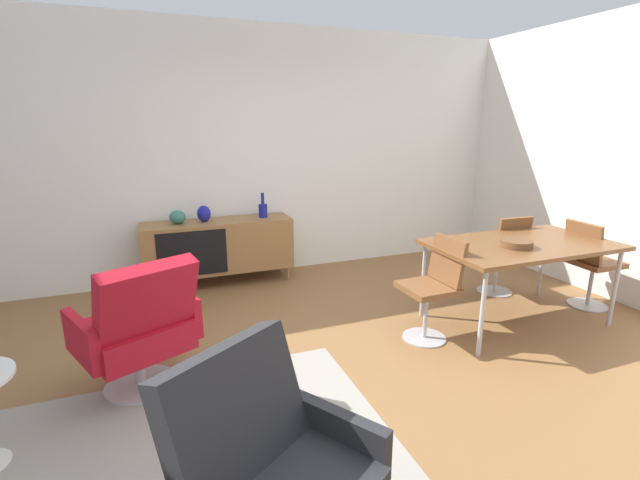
{
  "coord_description": "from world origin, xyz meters",
  "views": [
    {
      "loc": [
        -1.14,
        -2.45,
        1.75
      ],
      "look_at": [
        0.14,
        0.88,
        0.79
      ],
      "focal_mm": 24.62,
      "sensor_mm": 36.0,
      "label": 1
    }
  ],
  "objects_px": {
    "vase_sculptural_dark": "(204,214)",
    "vase_ceramic_small": "(263,210)",
    "dining_chair_far_end": "(590,261)",
    "dining_chair_back_right": "(503,251)",
    "dining_chair_near_window": "(434,285)",
    "wooden_bowl_on_table": "(516,244)",
    "sideboard": "(219,246)",
    "vase_cobalt": "(177,217)",
    "armchair_black_shell": "(270,479)",
    "dining_table": "(521,247)",
    "lounge_chair_red": "(139,326)"
  },
  "relations": [
    {
      "from": "vase_sculptural_dark",
      "to": "wooden_bowl_on_table",
      "type": "xyz_separation_m",
      "value": [
        2.32,
        -2.03,
        -0.04
      ]
    },
    {
      "from": "dining_table",
      "to": "wooden_bowl_on_table",
      "type": "relative_size",
      "value": 6.15
    },
    {
      "from": "dining_chair_back_right",
      "to": "dining_chair_near_window",
      "type": "xyz_separation_m",
      "value": [
        -1.24,
        -0.56,
        0.0
      ]
    },
    {
      "from": "dining_table",
      "to": "wooden_bowl_on_table",
      "type": "height_order",
      "value": "wooden_bowl_on_table"
    },
    {
      "from": "sideboard",
      "to": "vase_cobalt",
      "type": "distance_m",
      "value": 0.54
    },
    {
      "from": "vase_ceramic_small",
      "to": "armchair_black_shell",
      "type": "xyz_separation_m",
      "value": [
        -0.83,
        -3.43,
        -0.34
      ]
    },
    {
      "from": "vase_ceramic_small",
      "to": "dining_chair_back_right",
      "type": "relative_size",
      "value": 0.32
    },
    {
      "from": "sideboard",
      "to": "lounge_chair_red",
      "type": "height_order",
      "value": "lounge_chair_red"
    },
    {
      "from": "vase_sculptural_dark",
      "to": "dining_chair_near_window",
      "type": "height_order",
      "value": "vase_sculptural_dark"
    },
    {
      "from": "vase_sculptural_dark",
      "to": "vase_ceramic_small",
      "type": "relative_size",
      "value": 0.64
    },
    {
      "from": "wooden_bowl_on_table",
      "to": "dining_chair_far_end",
      "type": "relative_size",
      "value": 0.3
    },
    {
      "from": "dining_chair_back_right",
      "to": "dining_chair_near_window",
      "type": "relative_size",
      "value": 1.0
    },
    {
      "from": "vase_ceramic_small",
      "to": "dining_chair_far_end",
      "type": "relative_size",
      "value": 0.32
    },
    {
      "from": "vase_sculptural_dark",
      "to": "vase_ceramic_small",
      "type": "bearing_deg",
      "value": 0.0
    },
    {
      "from": "wooden_bowl_on_table",
      "to": "dining_chair_far_end",
      "type": "bearing_deg",
      "value": 5.2
    },
    {
      "from": "wooden_bowl_on_table",
      "to": "armchair_black_shell",
      "type": "xyz_separation_m",
      "value": [
        -2.5,
        -1.39,
        -0.3
      ]
    },
    {
      "from": "vase_ceramic_small",
      "to": "armchair_black_shell",
      "type": "distance_m",
      "value": 3.54
    },
    {
      "from": "dining_table",
      "to": "wooden_bowl_on_table",
      "type": "distance_m",
      "value": 0.2
    },
    {
      "from": "wooden_bowl_on_table",
      "to": "lounge_chair_red",
      "type": "xyz_separation_m",
      "value": [
        -2.98,
        0.15,
        -0.3
      ]
    },
    {
      "from": "dining_chair_back_right",
      "to": "sideboard",
      "type": "bearing_deg",
      "value": 152.81
    },
    {
      "from": "vase_sculptural_dark",
      "to": "lounge_chair_red",
      "type": "xyz_separation_m",
      "value": [
        -0.66,
        -1.88,
        -0.34
      ]
    },
    {
      "from": "dining_chair_far_end",
      "to": "dining_chair_near_window",
      "type": "relative_size",
      "value": 1.0
    },
    {
      "from": "dining_chair_near_window",
      "to": "armchair_black_shell",
      "type": "relative_size",
      "value": 0.9
    },
    {
      "from": "vase_sculptural_dark",
      "to": "armchair_black_shell",
      "type": "relative_size",
      "value": 0.19
    },
    {
      "from": "vase_ceramic_small",
      "to": "dining_chair_back_right",
      "type": "distance_m",
      "value": 2.6
    },
    {
      "from": "sideboard",
      "to": "dining_chair_back_right",
      "type": "distance_m",
      "value": 3.02
    },
    {
      "from": "dining_chair_back_right",
      "to": "lounge_chair_red",
      "type": "xyz_separation_m",
      "value": [
        -3.48,
        -0.5,
        -0.0
      ]
    },
    {
      "from": "dining_table",
      "to": "vase_cobalt",
      "type": "bearing_deg",
      "value": 144.74
    },
    {
      "from": "dining_table",
      "to": "vase_ceramic_small",
      "type": "bearing_deg",
      "value": 133.24
    },
    {
      "from": "dining_chair_back_right",
      "to": "vase_cobalt",
      "type": "bearing_deg",
      "value": 155.91
    },
    {
      "from": "dining_chair_far_end",
      "to": "lounge_chair_red",
      "type": "bearing_deg",
      "value": 179.19
    },
    {
      "from": "vase_sculptural_dark",
      "to": "dining_chair_back_right",
      "type": "height_order",
      "value": "vase_sculptural_dark"
    },
    {
      "from": "vase_ceramic_small",
      "to": "wooden_bowl_on_table",
      "type": "relative_size",
      "value": 1.06
    },
    {
      "from": "sideboard",
      "to": "wooden_bowl_on_table",
      "type": "relative_size",
      "value": 6.15
    },
    {
      "from": "vase_ceramic_small",
      "to": "dining_table",
      "type": "bearing_deg",
      "value": -46.76
    },
    {
      "from": "sideboard",
      "to": "dining_chair_far_end",
      "type": "height_order",
      "value": "dining_chair_far_end"
    },
    {
      "from": "sideboard",
      "to": "vase_sculptural_dark",
      "type": "height_order",
      "value": "vase_sculptural_dark"
    },
    {
      "from": "dining_chair_far_end",
      "to": "wooden_bowl_on_table",
      "type": "bearing_deg",
      "value": -174.8
    },
    {
      "from": "wooden_bowl_on_table",
      "to": "armchair_black_shell",
      "type": "relative_size",
      "value": 0.27
    },
    {
      "from": "sideboard",
      "to": "lounge_chair_red",
      "type": "xyz_separation_m",
      "value": [
        -0.79,
        -1.88,
        0.03
      ]
    },
    {
      "from": "dining_chair_near_window",
      "to": "dining_chair_far_end",
      "type": "bearing_deg",
      "value": 0.02
    },
    {
      "from": "vase_cobalt",
      "to": "vase_ceramic_small",
      "type": "height_order",
      "value": "vase_ceramic_small"
    },
    {
      "from": "vase_sculptural_dark",
      "to": "dining_chair_near_window",
      "type": "distance_m",
      "value": 2.53
    },
    {
      "from": "dining_chair_back_right",
      "to": "dining_chair_near_window",
      "type": "bearing_deg",
      "value": -155.74
    },
    {
      "from": "vase_sculptural_dark",
      "to": "sideboard",
      "type": "bearing_deg",
      "value": -0.82
    },
    {
      "from": "vase_ceramic_small",
      "to": "dining_chair_near_window",
      "type": "xyz_separation_m",
      "value": [
        0.94,
        -1.94,
        -0.34
      ]
    },
    {
      "from": "sideboard",
      "to": "armchair_black_shell",
      "type": "height_order",
      "value": "armchair_black_shell"
    },
    {
      "from": "dining_chair_far_end",
      "to": "dining_chair_near_window",
      "type": "xyz_separation_m",
      "value": [
        -1.78,
        -0.0,
        0.0
      ]
    },
    {
      "from": "vase_sculptural_dark",
      "to": "wooden_bowl_on_table",
      "type": "bearing_deg",
      "value": -41.26
    },
    {
      "from": "vase_sculptural_dark",
      "to": "dining_chair_far_end",
      "type": "relative_size",
      "value": 0.21
    }
  ]
}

